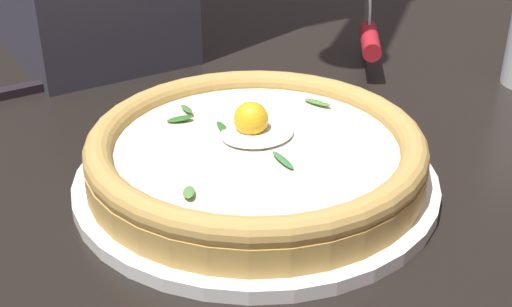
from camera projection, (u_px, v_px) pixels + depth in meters
name	position (u px, v px, depth m)	size (l,w,h in m)	color
ground_plane	(191.00, 195.00, 0.62)	(2.40, 2.40, 0.03)	black
pizza_plate	(256.00, 179.00, 0.60)	(0.32, 0.32, 0.01)	white
pizza	(256.00, 151.00, 0.59)	(0.29, 0.29, 0.06)	tan
pizza_cutter	(369.00, 34.00, 0.84)	(0.10, 0.13, 0.08)	silver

